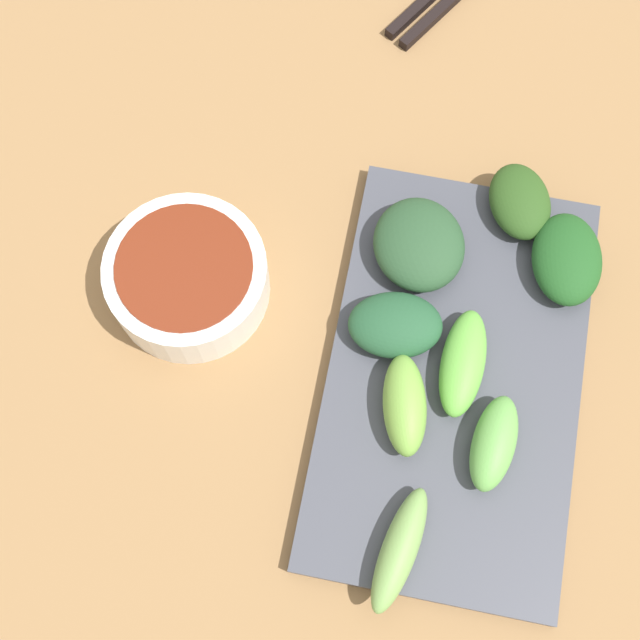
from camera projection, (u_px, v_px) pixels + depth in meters
The scene contains 11 objects.
tabletop at pixel (345, 332), 0.60m from camera, with size 2.10×2.10×0.02m, color #977046.
sauce_bowl at pixel (188, 277), 0.58m from camera, with size 0.11×0.11×0.04m.
serving_plate at pixel (454, 378), 0.58m from camera, with size 0.17×0.29×0.01m, color #464852.
broccoli_stalk_0 at pixel (400, 550), 0.53m from camera, with size 0.02×0.08×0.02m, color #79A554.
broccoli_stalk_1 at pixel (494, 443), 0.54m from camera, with size 0.03×0.06×0.03m, color #68AE4F.
broccoli_leafy_2 at pixel (395, 324), 0.57m from camera, with size 0.06×0.05×0.03m, color #245332.
broccoli_stalk_3 at pixel (405, 405), 0.55m from camera, with size 0.03×0.07×0.03m, color #79AF44.
broccoli_stalk_4 at pixel (463, 363), 0.56m from camera, with size 0.03×0.07×0.02m, color #69BA44.
broccoli_leafy_5 at pixel (520, 202), 0.60m from camera, with size 0.04×0.06×0.02m, color #2C4F1C.
broccoli_leafy_6 at pixel (419, 244), 0.59m from camera, with size 0.06×0.07×0.03m, color #2A4D2E.
broccoli_leafy_7 at pixel (567, 259), 0.59m from camera, with size 0.05×0.07×0.03m, color #205320.
Camera 1 is at (0.02, -0.19, 0.59)m, focal length 48.42 mm.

